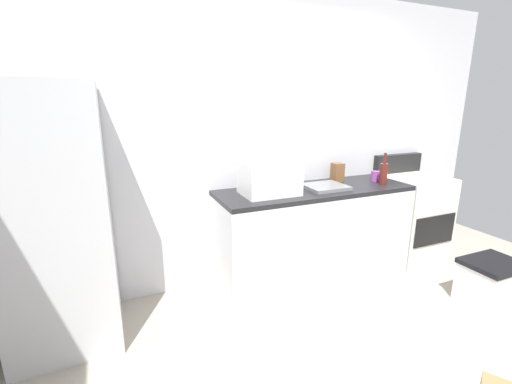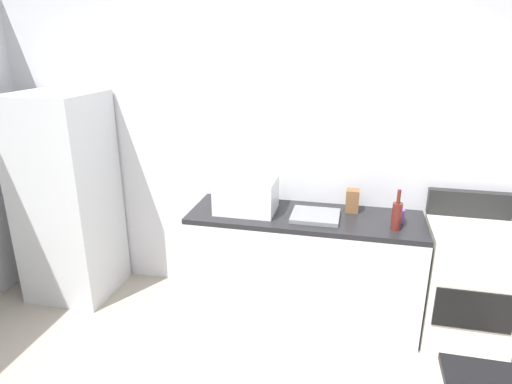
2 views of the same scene
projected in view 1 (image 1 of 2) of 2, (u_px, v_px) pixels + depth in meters
The scene contains 11 objects.
ground_plane at pixel (372, 376), 2.15m from camera, with size 6.00×6.00×0.00m, color #9E9384.
wall_back at pixel (269, 141), 3.19m from camera, with size 5.00×0.10×2.60m, color silver.
kitchen_counter at pixel (313, 235), 3.21m from camera, with size 1.80×0.60×0.90m.
refrigerator at pixel (55, 221), 2.28m from camera, with size 0.68×0.66×1.78m, color silver.
stove_oven at pixel (410, 216), 3.68m from camera, with size 0.60×0.61×1.10m.
microwave at pixel (269, 178), 2.87m from camera, with size 0.46×0.34×0.27m, color white.
sink_basin at pixel (325, 187), 3.09m from camera, with size 0.36×0.32×0.03m, color slate.
wine_bottle at pixel (384, 173), 3.21m from camera, with size 0.07×0.07×0.30m.
coffee_mug at pixel (375, 176), 3.36m from camera, with size 0.08×0.08×0.10m, color purple.
knife_block at pixel (337, 172), 3.35m from camera, with size 0.10×0.10×0.18m, color brown.
storage_bin at pixel (490, 282), 2.89m from camera, with size 0.46×0.36×0.38m.
Camera 1 is at (-1.37, -1.35, 1.66)m, focal length 24.16 mm.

